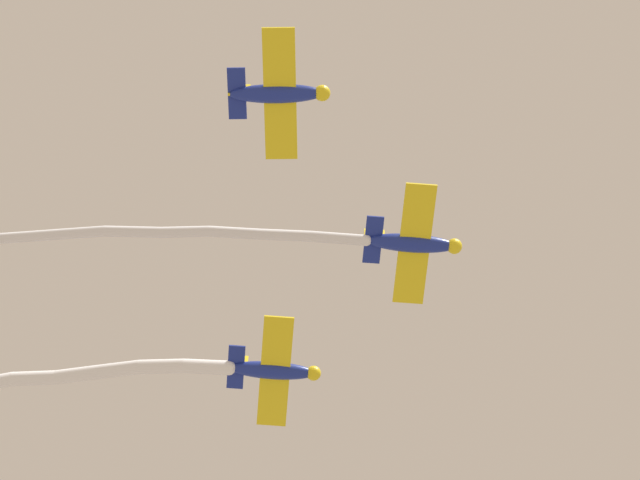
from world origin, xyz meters
The scene contains 5 objects.
airplane_lead centered at (1.19, -4.41, 68.65)m, with size 7.27×5.55×1.79m.
smoke_trail_lead centered at (-1.37, 12.57, 70.43)m, with size 3.40×29.83×4.52m.
airplane_left_wing centered at (7.60, 4.50, 68.65)m, with size 7.27×5.55×1.79m.
smoke_trail_left_wing centered at (6.15, 16.66, 69.20)m, with size 2.18×20.13×2.00m.
airplane_right_wing centered at (-8.36, 1.02, 68.95)m, with size 7.26×5.49×1.79m.
Camera 1 is at (-31.60, -5.47, 2.14)m, focal length 77.59 mm.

